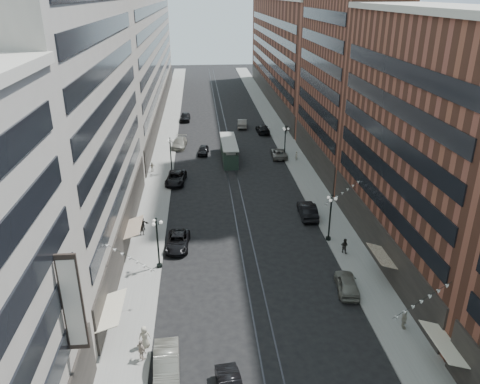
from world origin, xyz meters
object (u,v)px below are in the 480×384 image
object	(u,v)px
car_4	(347,284)
car_7	(176,178)
car_12	(263,129)
pedestrian_6	(152,167)
streetcar	(229,151)
car_1	(167,365)
pedestrian_1	(145,337)
car_10	(308,210)
lamppost_se_far	(330,216)
lamppost_se_mid	(285,141)
car_9	(185,117)
car_2	(178,241)
pedestrian_8	(296,156)
car_8	(179,143)
lamppost_sw_mid	(171,154)
car_13	(203,150)
pedestrian_4	(404,319)
pedestrian_2	(142,229)
car_11	(279,153)
pedestrian_9	(287,129)
pedestrian_extra_0	(141,350)
lamppost_sw_far	(158,241)
car_14	(242,123)
pedestrian_5	(142,224)
pedestrian_7	(344,246)

from	to	relation	value
car_4	car_7	xyz separation A→B (m)	(-16.80, 28.24, -0.00)
car_12	pedestrian_6	bearing A→B (deg)	43.81
streetcar	car_1	bearing A→B (deg)	-99.24
pedestrian_1	car_10	size ratio (longest dim) A/B	0.35
lamppost_se_far	lamppost_se_mid	distance (m)	28.00
car_9	car_12	bearing A→B (deg)	-32.18
car_2	pedestrian_8	distance (m)	32.39
car_8	car_2	bearing A→B (deg)	-82.58
pedestrian_1	streetcar	bearing A→B (deg)	-110.99
lamppost_sw_mid	car_1	distance (m)	41.53
car_1	car_10	world-z (taller)	car_10
pedestrian_8	car_13	bearing A→B (deg)	-58.16
car_2	pedestrian_4	xyz separation A→B (m)	(18.94, -15.21, 0.31)
car_10	pedestrian_2	bearing A→B (deg)	11.42
pedestrian_8	car_11	bearing A→B (deg)	-80.45
pedestrian_9	pedestrian_extra_0	size ratio (longest dim) A/B	0.90
streetcar	pedestrian_4	world-z (taller)	streetcar
car_2	pedestrian_extra_0	bearing A→B (deg)	-93.39
lamppost_se_mid	pedestrian_8	bearing A→B (deg)	-37.63
car_11	pedestrian_9	world-z (taller)	pedestrian_9
lamppost_sw_far	lamppost_se_mid	bearing A→B (deg)	60.10
car_4	pedestrian_1	size ratio (longest dim) A/B	2.49
car_1	car_11	bearing A→B (deg)	68.23
car_10	lamppost_sw_mid	bearing A→B (deg)	-41.97
pedestrian_8	lamppost_sw_far	bearing A→B (deg)	16.45
car_7	streetcar	bearing A→B (deg)	55.99
car_14	pedestrian_5	size ratio (longest dim) A/B	3.26
pedestrian_2	car_14	size ratio (longest dim) A/B	0.29
car_9	pedestrian_9	size ratio (longest dim) A/B	3.21
car_2	pedestrian_9	xyz separation A→B (m)	(19.66, 42.36, 0.22)
car_7	lamppost_sw_far	bearing A→B (deg)	-85.87
streetcar	pedestrian_9	xyz separation A→B (m)	(12.17, 13.66, -0.48)
pedestrian_6	car_11	bearing A→B (deg)	171.69
car_2	lamppost_sw_mid	bearing A→B (deg)	97.96
lamppost_sw_far	pedestrian_9	xyz separation A→B (m)	(21.37, 46.39, -2.15)
pedestrian_extra_0	pedestrian_2	bearing A→B (deg)	-37.49
car_4	car_11	world-z (taller)	car_4
car_2	car_7	bearing A→B (deg)	96.48
pedestrian_2	car_8	bearing A→B (deg)	85.02
lamppost_sw_far	car_9	distance (m)	58.47
car_10	pedestrian_6	size ratio (longest dim) A/B	3.56
car_9	car_10	size ratio (longest dim) A/B	0.96
pedestrian_extra_0	car_14	bearing A→B (deg)	-55.01
pedestrian_4	car_7	bearing A→B (deg)	39.76
lamppost_sw_far	pedestrian_4	world-z (taller)	lamppost_sw_far
lamppost_sw_mid	car_4	distance (m)	37.00
car_10	pedestrian_extra_0	world-z (taller)	pedestrian_extra_0
car_12	car_13	size ratio (longest dim) A/B	1.31
lamppost_sw_mid	pedestrian_4	xyz separation A→B (m)	(20.65, -38.19, -2.06)
pedestrian_7	pedestrian_8	distance (m)	29.56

